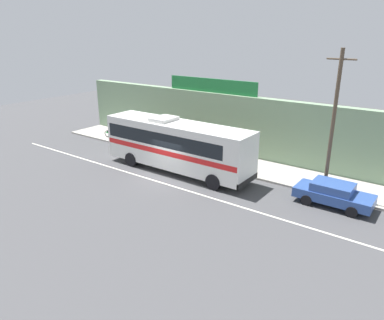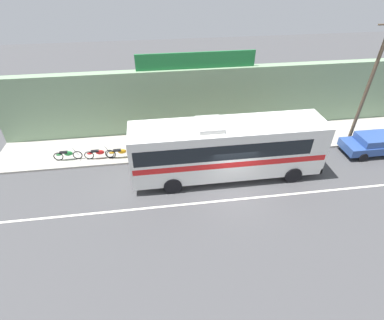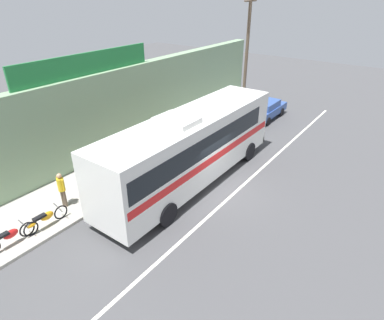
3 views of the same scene
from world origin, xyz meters
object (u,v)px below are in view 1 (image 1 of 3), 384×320
at_px(intercity_bus, 176,143).
at_px(motorcycle_black, 136,140).
at_px(motorcycle_purple, 111,133).
at_px(motorcycle_green, 160,146).
at_px(utility_pole, 333,122).
at_px(pedestrian_near_shop, 153,135).
at_px(motorcycle_red, 126,137).
at_px(parked_car, 333,194).

relative_size(intercity_bus, motorcycle_black, 5.82).
bearing_deg(motorcycle_purple, motorcycle_green, -1.49).
bearing_deg(motorcycle_green, utility_pole, -1.00).
bearing_deg(pedestrian_near_shop, motorcycle_green, -23.87).
bearing_deg(pedestrian_near_shop, motorcycle_black, -152.86).
bearing_deg(motorcycle_black, intercity_bus, -21.43).
relative_size(motorcycle_black, pedestrian_near_shop, 1.18).
bearing_deg(motorcycle_black, motorcycle_purple, 176.08).
xyz_separation_m(utility_pole, motorcycle_red, (-17.64, 0.26, -3.95)).
height_order(parked_car, motorcycle_red, parked_car).
bearing_deg(intercity_bus, utility_pole, 13.69).
relative_size(parked_car, motorcycle_purple, 2.31).
height_order(intercity_bus, motorcycle_purple, intercity_bus).
bearing_deg(motorcycle_purple, intercity_bus, -15.61).
bearing_deg(motorcycle_black, parked_car, -5.18).
height_order(motorcycle_purple, pedestrian_near_shop, pedestrian_near_shop).
bearing_deg(motorcycle_red, motorcycle_black, -4.12).
relative_size(motorcycle_green, motorcycle_black, 0.99).
xyz_separation_m(motorcycle_red, motorcycle_black, (1.43, -0.10, 0.00)).
xyz_separation_m(intercity_bus, utility_pole, (9.75, 2.38, 2.45)).
bearing_deg(intercity_bus, motorcycle_black, 158.57).
xyz_separation_m(motorcycle_green, motorcycle_black, (-2.70, -0.08, 0.00)).
relative_size(motorcycle_green, motorcycle_purple, 1.05).
height_order(utility_pole, motorcycle_green, utility_pole).
relative_size(intercity_bus, motorcycle_green, 5.86).
distance_m(intercity_bus, motorcycle_black, 7.10).
height_order(parked_car, motorcycle_purple, parked_car).
bearing_deg(motorcycle_purple, utility_pole, -1.16).
bearing_deg(motorcycle_red, motorcycle_purple, 176.22).
bearing_deg(utility_pole, parked_car, -57.51).
height_order(parked_car, motorcycle_black, parked_car).
distance_m(motorcycle_green, motorcycle_purple, 6.16).
xyz_separation_m(utility_pole, motorcycle_green, (-13.51, 0.24, -3.95)).
distance_m(parked_car, utility_pole, 4.12).
distance_m(motorcycle_red, pedestrian_near_shop, 2.87).
bearing_deg(utility_pole, motorcycle_purple, 178.84).
bearing_deg(motorcycle_red, motorcycle_green, -0.36).
height_order(motorcycle_black, motorcycle_purple, same).
bearing_deg(parked_car, utility_pole, 122.49).
bearing_deg(intercity_bus, parked_car, 5.29).
height_order(motorcycle_red, motorcycle_green, same).
distance_m(motorcycle_red, motorcycle_black, 1.43).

